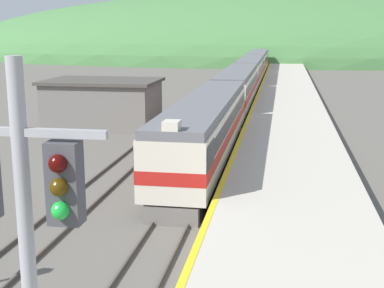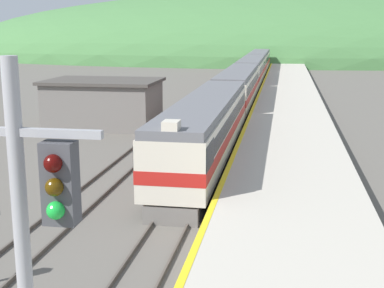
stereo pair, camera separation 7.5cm
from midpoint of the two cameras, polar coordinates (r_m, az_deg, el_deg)
name	(u,v)px [view 2 (the right image)]	position (r m, az deg, el deg)	size (l,w,h in m)	color
track_main	(252,86)	(72.54, 6.43, 6.18)	(1.52, 180.00, 0.16)	#4C443D
track_siding	(218,85)	(72.95, 2.81, 6.27)	(1.52, 180.00, 0.16)	#4C443D
platform	(288,104)	(52.50, 10.27, 4.25)	(6.17, 140.00, 1.15)	#BCB5A5
distant_hills	(268,58)	(140.90, 8.17, 9.06)	(173.42, 78.04, 32.70)	#477A42
station_shed	(104,103)	(43.24, -9.36, 4.34)	(8.87, 6.11, 3.74)	slate
express_train_lead_car	(206,129)	(30.49, 1.59, 1.61)	(2.93, 20.38, 4.21)	black
carriage_second	(238,88)	(51.16, 5.00, 5.92)	(2.92, 19.44, 3.85)	black
carriage_third	(252,71)	(71.34, 6.42, 7.70)	(2.92, 19.44, 3.85)	black
carriage_fourth	(259,62)	(91.58, 7.21, 8.70)	(2.92, 19.44, 3.85)	black
signal_mast_main	(23,263)	(7.19, -17.29, -11.98)	(2.20, 0.42, 7.47)	#9E9EA3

